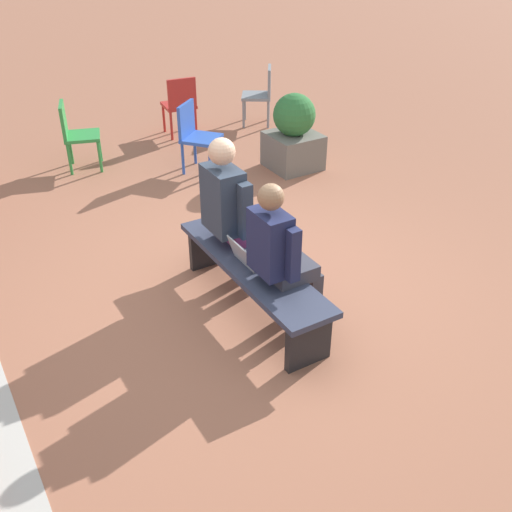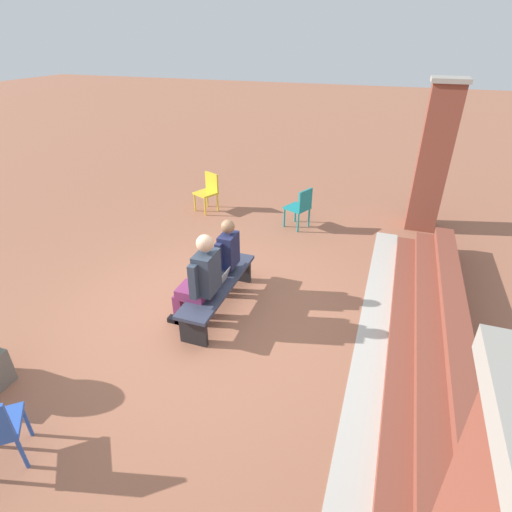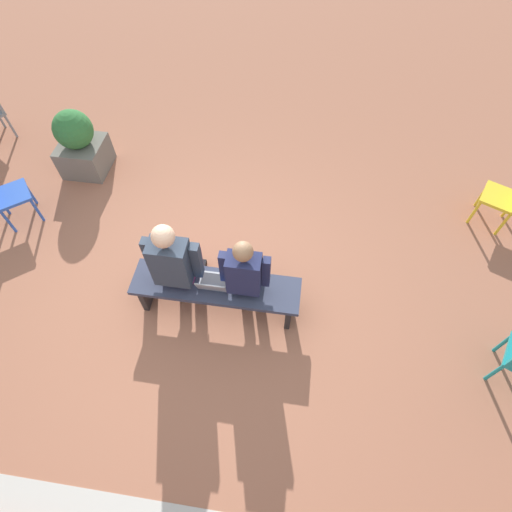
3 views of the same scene
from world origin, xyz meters
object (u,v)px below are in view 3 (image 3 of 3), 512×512
at_px(bench, 216,290).
at_px(planter, 80,144).
at_px(plastic_chair_near_bench_right, 509,197).
at_px(laptop, 213,283).
at_px(person_adult, 176,260).
at_px(plastic_chair_far_right, 2,194).
at_px(person_student, 246,272).

relative_size(bench, planter, 1.91).
bearing_deg(plastic_chair_near_bench_right, bench, 27.47).
bearing_deg(planter, laptop, 139.41).
distance_m(person_adult, plastic_chair_far_right, 2.61).
relative_size(person_student, planter, 1.36).
bearing_deg(laptop, plastic_chair_far_right, -17.48).
xyz_separation_m(bench, person_adult, (0.40, -0.07, 0.38)).
relative_size(bench, plastic_chair_near_bench_right, 2.14).
distance_m(person_student, person_adult, 0.72).
xyz_separation_m(person_student, plastic_chair_near_bench_right, (-3.01, -1.67, -0.21)).
relative_size(person_student, plastic_chair_far_right, 1.52).
xyz_separation_m(plastic_chair_near_bench_right, plastic_chair_far_right, (6.20, 0.85, 0.00)).
relative_size(person_adult, plastic_chair_far_right, 1.65).
bearing_deg(person_student, plastic_chair_near_bench_right, -151.02).
height_order(bench, planter, planter).
height_order(laptop, plastic_chair_near_bench_right, plastic_chair_near_bench_right).
distance_m(bench, person_adult, 0.56).
distance_m(person_adult, plastic_chair_near_bench_right, 4.10).
relative_size(bench, plastic_chair_far_right, 2.14).
bearing_deg(laptop, plastic_chair_near_bench_right, -152.49).
bearing_deg(person_student, bench, 11.25).
relative_size(plastic_chair_far_right, planter, 0.89).
bearing_deg(person_adult, person_student, 179.51).
bearing_deg(person_adult, bench, 170.15).
relative_size(laptop, planter, 0.34).
height_order(person_student, laptop, person_student).
relative_size(person_student, laptop, 3.99).
distance_m(plastic_chair_near_bench_right, plastic_chair_far_right, 6.26).
xyz_separation_m(bench, planter, (2.32, -1.96, 0.08)).
distance_m(bench, plastic_chair_far_right, 3.01).
bearing_deg(plastic_chair_near_bench_right, person_adult, 24.01).
bearing_deg(person_adult, laptop, 167.99).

